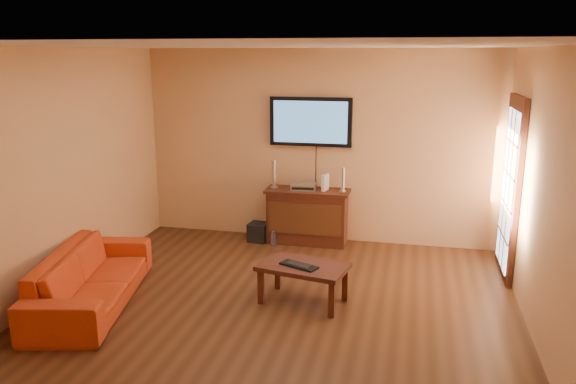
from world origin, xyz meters
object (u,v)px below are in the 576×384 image
(subwoofer, at_px, (259,232))
(bottle, at_px, (273,239))
(sofa, at_px, (91,269))
(game_console, at_px, (325,182))
(media_console, at_px, (307,216))
(speaker_left, at_px, (274,175))
(av_receiver, at_px, (304,187))
(speaker_right, at_px, (343,181))
(coffee_table, at_px, (303,270))
(television, at_px, (311,122))
(keyboard, at_px, (299,265))

(subwoofer, height_order, bottle, subwoofer)
(sofa, distance_m, game_console, 3.32)
(media_console, distance_m, speaker_left, 0.75)
(av_receiver, relative_size, subwoofer, 1.33)
(media_console, bearing_deg, speaker_right, 1.77)
(coffee_table, relative_size, sofa, 0.50)
(coffee_table, relative_size, speaker_left, 2.59)
(media_console, distance_m, sofa, 3.11)
(subwoofer, relative_size, bottle, 1.18)
(subwoofer, bearing_deg, speaker_left, 37.25)
(coffee_table, bearing_deg, sofa, -166.33)
(subwoofer, bearing_deg, coffee_table, -54.61)
(sofa, xyz_separation_m, subwoofer, (1.18, 2.40, -0.27))
(sofa, height_order, speaker_left, speaker_left)
(game_console, distance_m, subwoofer, 1.21)
(speaker_right, xyz_separation_m, game_console, (-0.25, 0.01, -0.04))
(media_console, height_order, av_receiver, av_receiver)
(coffee_table, distance_m, speaker_right, 2.05)
(television, xyz_separation_m, subwoofer, (-0.69, -0.27, -1.57))
(speaker_right, bearing_deg, av_receiver, -179.93)
(game_console, xyz_separation_m, bottle, (-0.68, -0.27, -0.78))
(speaker_left, xyz_separation_m, bottle, (0.06, -0.28, -0.85))
(coffee_table, relative_size, keyboard, 2.29)
(bottle, bearing_deg, media_console, 29.83)
(television, height_order, game_console, television)
(sofa, distance_m, keyboard, 2.22)
(sofa, xyz_separation_m, bottle, (1.44, 2.24, -0.29))
(coffee_table, bearing_deg, game_console, 92.58)
(bottle, bearing_deg, subwoofer, 148.60)
(speaker_right, relative_size, bottle, 1.49)
(coffee_table, bearing_deg, subwoofer, 118.86)
(media_console, distance_m, bottle, 0.57)
(television, distance_m, speaker_right, 0.93)
(television, bearing_deg, media_console, -90.00)
(speaker_left, distance_m, keyboard, 2.25)
(sofa, relative_size, keyboard, 4.59)
(av_receiver, bearing_deg, speaker_left, 171.07)
(bottle, bearing_deg, speaker_left, 101.90)
(media_console, distance_m, television, 1.33)
(television, xyz_separation_m, speaker_right, (0.49, -0.17, -0.78))
(media_console, xyz_separation_m, keyboard, (0.30, -2.01, 0.05))
(speaker_right, distance_m, keyboard, 2.10)
(sofa, bearing_deg, coffee_table, -89.03)
(sofa, xyz_separation_m, speaker_left, (1.38, 2.52, 0.56))
(television, relative_size, coffee_table, 1.13)
(game_console, bearing_deg, av_receiver, -163.59)
(media_console, distance_m, keyboard, 2.04)
(sofa, height_order, speaker_right, speaker_right)
(subwoofer, distance_m, keyboard, 2.19)
(media_console, distance_m, av_receiver, 0.43)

